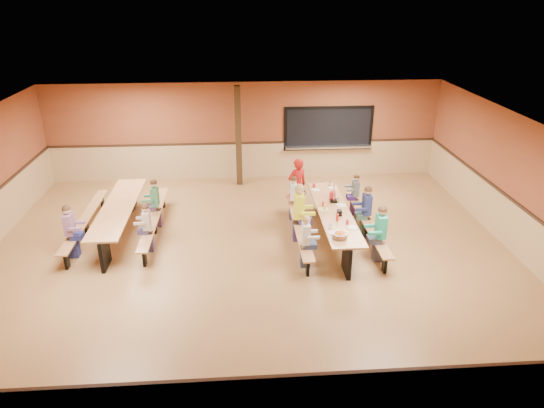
{
  "coord_description": "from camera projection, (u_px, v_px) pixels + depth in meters",
  "views": [
    {
      "loc": [
        -0.2,
        -9.56,
        5.55
      ],
      "look_at": [
        0.5,
        0.24,
        1.15
      ],
      "focal_mm": 32.0,
      "sensor_mm": 36.0,
      "label": 1
    }
  ],
  "objects": [
    {
      "name": "standing_woman",
      "position": [
        297.0,
        185.0,
        12.84
      ],
      "size": [
        0.64,
        0.54,
        1.5
      ],
      "primitive_type": "imported",
      "rotation": [
        0.0,
        0.0,
        3.52
      ],
      "color": "#A41512",
      "rests_on": "ground"
    },
    {
      "name": "cafeteria_table_second",
      "position": [
        119.0,
        214.0,
        11.73
      ],
      "size": [
        1.91,
        3.7,
        0.74
      ],
      "color": "#B17546",
      "rests_on": "ground"
    },
    {
      "name": "seated_child_grey_left",
      "position": [
        293.0,
        198.0,
        12.49
      ],
      "size": [
        0.35,
        0.28,
        1.16
      ],
      "primitive_type": null,
      "color": "silver",
      "rests_on": "ground"
    },
    {
      "name": "seated_child_teal_right",
      "position": [
        380.0,
        234.0,
        10.54
      ],
      "size": [
        0.41,
        0.34,
        1.29
      ],
      "primitive_type": null,
      "color": "#24A885",
      "rests_on": "ground"
    },
    {
      "name": "table_paddle",
      "position": [
        334.0,
        197.0,
        11.83
      ],
      "size": [
        0.16,
        0.16,
        0.56
      ],
      "color": "black",
      "rests_on": "cafeteria_table_main"
    },
    {
      "name": "condiment_mustard",
      "position": [
        325.0,
        207.0,
        11.38
      ],
      "size": [
        0.06,
        0.06,
        0.17
      ],
      "primitive_type": "cylinder",
      "color": "yellow",
      "rests_on": "cafeteria_table_main"
    },
    {
      "name": "seated_child_char_right",
      "position": [
        355.0,
        195.0,
        12.72
      ],
      "size": [
        0.33,
        0.27,
        1.12
      ],
      "primitive_type": null,
      "color": "#545C60",
      "rests_on": "ground"
    },
    {
      "name": "seated_child_white_left",
      "position": [
        306.0,
        242.0,
        10.33
      ],
      "size": [
        0.35,
        0.29,
        1.18
      ],
      "primitive_type": null,
      "color": "silver",
      "rests_on": "ground"
    },
    {
      "name": "seated_child_navy_right",
      "position": [
        366.0,
        211.0,
        11.64
      ],
      "size": [
        0.39,
        0.32,
        1.25
      ],
      "primitive_type": null,
      "color": "navy",
      "rests_on": "ground"
    },
    {
      "name": "seated_adult_yellow",
      "position": [
        299.0,
        213.0,
        11.39
      ],
      "size": [
        0.46,
        0.38,
        1.4
      ],
      "primitive_type": null,
      "color": "yellow",
      "rests_on": "ground"
    },
    {
      "name": "condiment_ketchup",
      "position": [
        337.0,
        218.0,
        10.87
      ],
      "size": [
        0.06,
        0.06,
        0.17
      ],
      "primitive_type": "cylinder",
      "color": "#B2140F",
      "rests_on": "cafeteria_table_main"
    },
    {
      "name": "ground",
      "position": [
        251.0,
        255.0,
        10.98
      ],
      "size": [
        12.0,
        12.0,
        0.0
      ],
      "primitive_type": "plane",
      "color": "brown",
      "rests_on": "ground"
    },
    {
      "name": "punch_pitcher",
      "position": [
        332.0,
        196.0,
        11.92
      ],
      "size": [
        0.16,
        0.16,
        0.22
      ],
      "primitive_type": "cylinder",
      "color": "red",
      "rests_on": "cafeteria_table_main"
    },
    {
      "name": "seated_child_green_sec",
      "position": [
        156.0,
        203.0,
        12.1
      ],
      "size": [
        0.38,
        0.31,
        1.23
      ],
      "primitive_type": null,
      "color": "#3A7851",
      "rests_on": "ground"
    },
    {
      "name": "chip_bowl",
      "position": [
        340.0,
        235.0,
        10.13
      ],
      "size": [
        0.32,
        0.32,
        0.15
      ],
      "primitive_type": null,
      "color": "orange",
      "rests_on": "cafeteria_table_main"
    },
    {
      "name": "napkin_dispenser",
      "position": [
        339.0,
        213.0,
        11.16
      ],
      "size": [
        0.1,
        0.14,
        0.13
      ],
      "primitive_type": "cube",
      "color": "black",
      "rests_on": "cafeteria_table_main"
    },
    {
      "name": "structural_post",
      "position": [
        238.0,
        137.0,
        14.36
      ],
      "size": [
        0.18,
        0.18,
        3.0
      ],
      "primitive_type": "cube",
      "color": "black",
      "rests_on": "ground"
    },
    {
      "name": "seated_child_tan_sec",
      "position": [
        148.0,
        228.0,
        10.96
      ],
      "size": [
        0.34,
        0.28,
        1.14
      ],
      "primitive_type": null,
      "color": "#B4A28F",
      "rests_on": "ground"
    },
    {
      "name": "room_envelope",
      "position": [
        250.0,
        228.0,
        10.7
      ],
      "size": [
        12.04,
        10.04,
        3.02
      ],
      "color": "brown",
      "rests_on": "ground"
    },
    {
      "name": "seated_child_purple_sec",
      "position": [
        70.0,
        232.0,
        10.69
      ],
      "size": [
        0.38,
        0.31,
        1.24
      ],
      "primitive_type": null,
      "color": "#7E5275",
      "rests_on": "ground"
    },
    {
      "name": "cafeteria_table_main",
      "position": [
        333.0,
        219.0,
        11.49
      ],
      "size": [
        1.91,
        3.7,
        0.74
      ],
      "color": "#B17546",
      "rests_on": "ground"
    },
    {
      "name": "kitchen_pass_through",
      "position": [
        328.0,
        130.0,
        15.06
      ],
      "size": [
        2.78,
        0.28,
        1.38
      ],
      "color": "black",
      "rests_on": "ground"
    },
    {
      "name": "place_settings",
      "position": [
        334.0,
        209.0,
        11.38
      ],
      "size": [
        0.65,
        3.3,
        0.11
      ],
      "primitive_type": null,
      "color": "beige",
      "rests_on": "cafeteria_table_main"
    }
  ]
}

